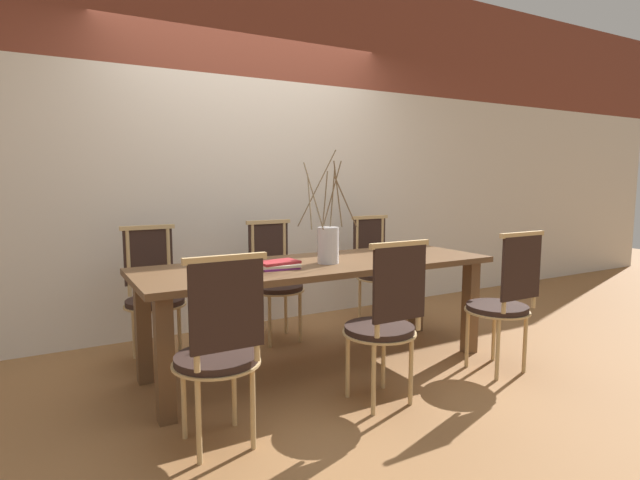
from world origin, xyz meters
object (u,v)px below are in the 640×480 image
dining_table (320,277)px  book_stack (278,265)px  chair_near_center (504,299)px  vase_centerpiece (328,243)px  chair_far_center (377,267)px

dining_table → book_stack: bearing=-167.8°
dining_table → chair_near_center: bearing=-35.1°
dining_table → vase_centerpiece: (0.02, -0.06, 0.23)m
dining_table → book_stack: (-0.35, -0.07, 0.12)m
book_stack → vase_centerpiece: bearing=1.5°
vase_centerpiece → book_stack: bearing=-178.5°
vase_centerpiece → book_stack: 0.39m
dining_table → book_stack: 0.37m
chair_near_center → vase_centerpiece: 1.22m
chair_far_center → book_stack: 1.56m
dining_table → chair_far_center: size_ratio=2.54×
chair_far_center → vase_centerpiece: bearing=38.6°
chair_far_center → book_stack: chair_far_center is taller
dining_table → vase_centerpiece: size_ratio=3.20×
chair_far_center → vase_centerpiece: 1.28m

